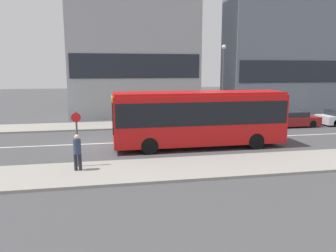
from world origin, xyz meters
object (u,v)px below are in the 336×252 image
Objects in this scene: pedestrian_near_stop at (77,150)px; bus_stop_sign at (77,135)px; city_bus at (199,116)px; street_lamp at (223,75)px; parked_car_1 at (293,119)px; parked_car_0 at (238,120)px.

bus_stop_sign is at bearing 101.21° from pedestrian_near_stop.
street_lamp is at bearing 64.65° from city_bus.
bus_stop_sign is at bearing -152.35° from parked_car_1.
bus_stop_sign reaches higher than parked_car_0.
parked_car_0 reaches higher than parked_car_1.
street_lamp reaches higher than bus_stop_sign.
street_lamp is at bearing 107.16° from parked_car_0.
bus_stop_sign is 0.40× the size of street_lamp.
street_lamp is at bearing 53.59° from pedestrian_near_stop.
parked_car_0 is 14.62m from bus_stop_sign.
street_lamp is (-0.62, 2.01, 3.46)m from parked_car_0.
city_bus is at bearing 25.02° from bus_stop_sign.
bus_stop_sign is at bearing -150.96° from city_bus.
street_lamp is (11.07, 10.73, 2.46)m from bus_stop_sign.
bus_stop_sign reaches higher than pedestrian_near_stop.
city_bus is 8.93m from street_lamp.
parked_car_1 is 18.77m from pedestrian_near_stop.
city_bus reaches higher than pedestrian_near_stop.
pedestrian_near_stop is at bearing -141.24° from parked_car_0.
city_bus is 1.58× the size of street_lamp.
pedestrian_near_stop is at bearing -86.54° from bus_stop_sign.
parked_car_1 is 18.52m from bus_stop_sign.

